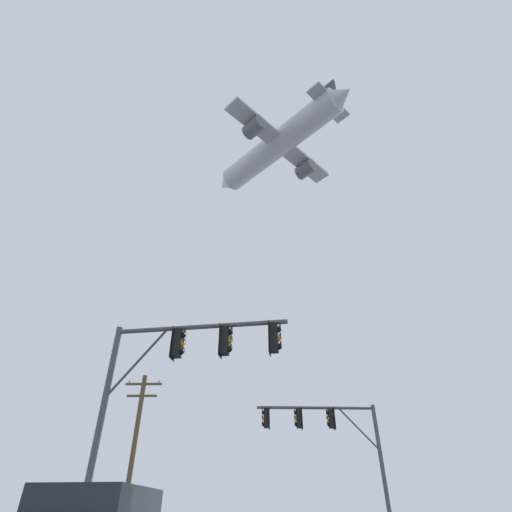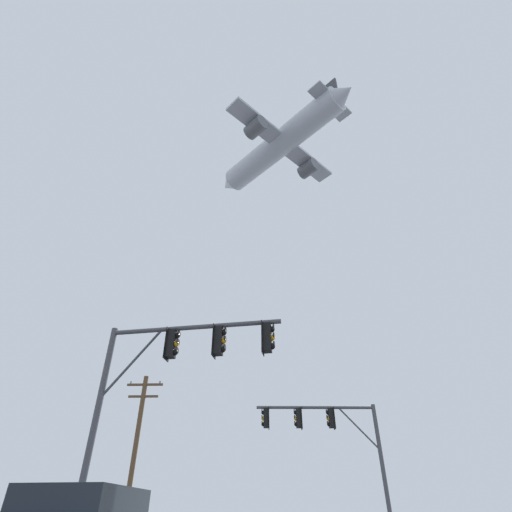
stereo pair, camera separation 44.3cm
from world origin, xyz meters
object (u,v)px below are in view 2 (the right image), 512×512
signal_pole_near (172,369)px  airplane (280,144)px  signal_pole_far (329,433)px  utility_pole (136,446)px

signal_pole_near → airplane: bearing=78.2°
airplane → signal_pole_far: bearing=-87.0°
signal_pole_near → utility_pole: utility_pole is taller
airplane → signal_pole_near: bearing=-101.8°
signal_pole_near → signal_pole_far: 11.03m
signal_pole_near → utility_pole: size_ratio=0.77×
utility_pole → airplane: bearing=52.3°
utility_pole → airplane: (9.73, 12.60, 39.67)m
utility_pole → airplane: size_ratio=0.44×
signal_pole_far → airplane: airplane is taller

